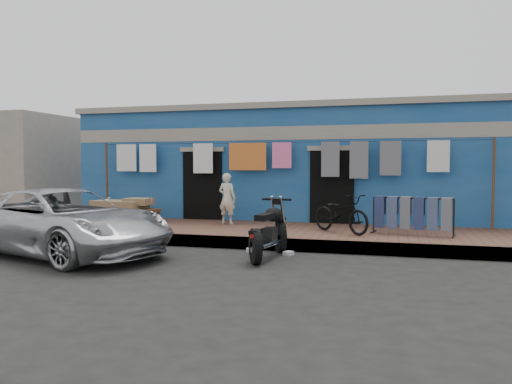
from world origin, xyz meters
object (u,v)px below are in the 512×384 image
Objects in this scene: car at (62,221)px; bicycle at (341,209)px; seated_person at (227,198)px; motorcycle at (269,229)px; charpoy at (126,211)px; jeans_rack at (412,215)px.

bicycle is (4.99, 2.74, 0.11)m from car.
car is 5.69m from bicycle.
bicycle is at bearing -44.72° from car.
seated_person is at bearing 111.86° from bicycle.
seated_person is at bearing 127.47° from motorcycle.
charpoy is (-5.55, 0.54, -0.21)m from bicycle.
motorcycle is (1.81, -2.94, -0.35)m from seated_person.
car is 3.66× the size of seated_person.
seated_person is 3.47m from motorcycle.
seated_person is at bearing 9.07° from charpoy.
car is at bearing -80.32° from charpoy.
bicycle is at bearing 66.48° from motorcycle.
bicycle is 5.58m from charpoy.
motorcycle is at bearing 132.55° from seated_person.
jeans_rack is (4.42, -0.83, -0.22)m from seated_person.
car is at bearing -163.25° from motorcycle.
seated_person is 0.80× the size of bicycle.
car is 3.94m from motorcycle.
jeans_rack is at bearing -3.39° from charpoy.
charpoy is at bearing 156.13° from motorcycle.
motorcycle and jeans_rack have the same top height.
jeans_rack is at bearing -179.80° from seated_person.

